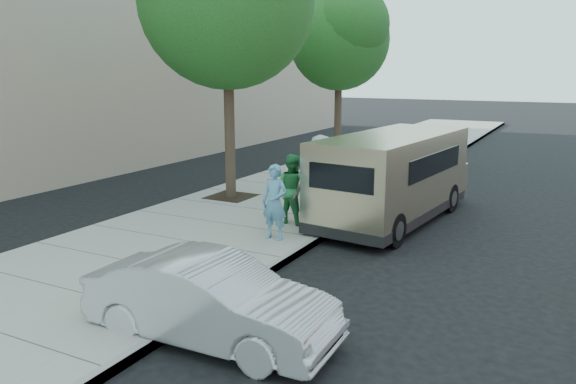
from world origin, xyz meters
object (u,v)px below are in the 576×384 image
object	(u,v)px
person_officer	(275,202)
person_striped_polo	(312,198)
parking_meter	(297,173)
van	(395,175)
person_gray_shirt	(320,176)
person_green_shirt	(292,189)
sedan	(211,300)
tree_far	(341,35)

from	to	relation	value
person_officer	person_striped_polo	bearing A→B (deg)	59.96
person_officer	parking_meter	bearing A→B (deg)	106.69
van	person_officer	world-z (taller)	van
person_gray_shirt	person_green_shirt	bearing A→B (deg)	34.36
parking_meter	person_officer	xyz separation A→B (m)	(0.55, -2.10, -0.23)
sedan	person_striped_polo	distance (m)	4.93
sedan	person_gray_shirt	distance (m)	6.36
person_officer	person_striped_polo	xyz separation A→B (m)	(0.48, 0.77, -0.01)
van	person_gray_shirt	bearing A→B (deg)	-142.23
tree_far	sedan	bearing A→B (deg)	-73.77
parking_meter	person_gray_shirt	size ratio (longest dim) A/B	0.71
parking_meter	van	world-z (taller)	van
sedan	person_gray_shirt	xyz separation A→B (m)	(-1.22, 6.21, 0.55)
van	parking_meter	bearing A→B (deg)	-149.55
van	person_green_shirt	xyz separation A→B (m)	(-1.85, -1.79, -0.17)
tree_far	person_gray_shirt	xyz separation A→B (m)	(3.04, -8.40, -3.75)
sedan	person_officer	bearing A→B (deg)	15.97
tree_far	van	size ratio (longest dim) A/B	1.10
tree_far	person_gray_shirt	world-z (taller)	tree_far
tree_far	person_green_shirt	size ratio (longest dim) A/B	4.04
person_green_shirt	person_striped_polo	size ratio (longest dim) A/B	1.03
tree_far	person_green_shirt	world-z (taller)	tree_far
person_gray_shirt	person_striped_polo	distance (m)	1.44
tree_far	person_officer	bearing A→B (deg)	-74.23
parking_meter	person_gray_shirt	distance (m)	0.61
parking_meter	person_gray_shirt	bearing A→B (deg)	25.75
person_officer	person_green_shirt	distance (m)	1.31
parking_meter	sedan	world-z (taller)	parking_meter
parking_meter	sedan	xyz separation A→B (m)	(1.83, -6.19, -0.59)
person_officer	person_striped_polo	distance (m)	0.91
van	sedan	world-z (taller)	van
tree_far	person_striped_polo	distance (m)	11.08
person_green_shirt	person_striped_polo	xyz separation A→B (m)	(0.74, -0.52, -0.02)
sedan	person_officer	distance (m)	4.30
tree_far	person_officer	xyz separation A→B (m)	(2.97, -10.52, -3.95)
van	person_striped_polo	size ratio (longest dim) A/B	3.78
tree_far	person_striped_polo	xyz separation A→B (m)	(3.45, -9.76, -3.95)
van	person_gray_shirt	size ratio (longest dim) A/B	2.98
person_green_shirt	person_gray_shirt	size ratio (longest dim) A/B	0.81
person_green_shirt	person_striped_polo	distance (m)	0.91
person_gray_shirt	person_striped_polo	world-z (taller)	person_gray_shirt
van	person_striped_polo	xyz separation A→B (m)	(-1.11, -2.31, -0.20)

